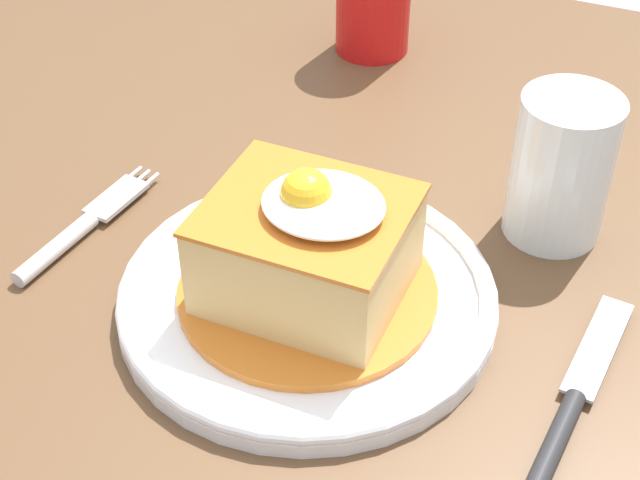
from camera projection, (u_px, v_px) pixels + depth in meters
The scene contains 6 objects.
dining_table at pixel (353, 363), 0.72m from camera, with size 1.39×0.90×0.77m.
main_plate at pixel (308, 296), 0.61m from camera, with size 0.24×0.24×0.02m.
sandwich_meal at pixel (308, 252), 0.58m from camera, with size 0.17×0.17×0.10m.
fork at pixel (76, 231), 0.66m from camera, with size 0.03×0.14×0.01m.
knife at pixel (568, 413), 0.54m from camera, with size 0.03×0.17×0.01m.
drinking_glass at pixel (560, 177), 0.65m from camera, with size 0.07×0.07×0.10m.
Camera 1 is at (0.17, -0.46, 1.20)m, focal length 53.68 mm.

